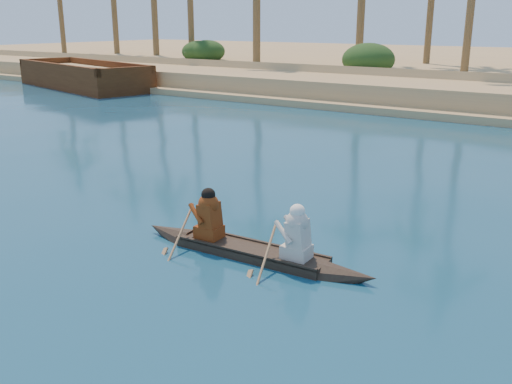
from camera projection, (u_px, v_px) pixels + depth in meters
The scene contains 2 objects.
canoe at pixel (251, 243), 11.00m from camera, with size 5.15×0.92×1.41m.
barge_left at pixel (83, 77), 38.99m from camera, with size 12.77×6.87×2.03m.
Camera 1 is at (-1.43, -4.04, 4.38)m, focal length 40.00 mm.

